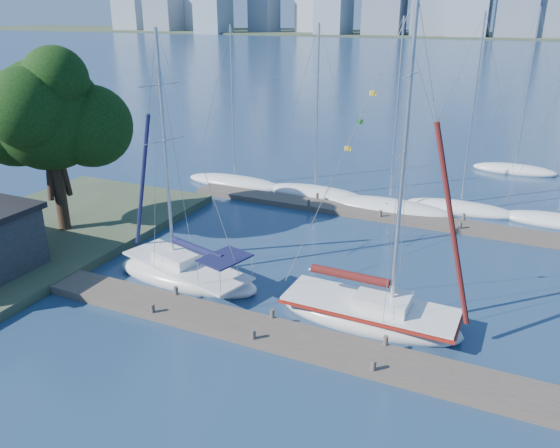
% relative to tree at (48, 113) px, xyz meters
% --- Properties ---
extents(ground, '(700.00, 700.00, 0.00)m').
position_rel_tree_xyz_m(ground, '(15.74, -4.81, -7.50)').
color(ground, '#172849').
rests_on(ground, ground).
extents(near_dock, '(26.00, 2.00, 0.40)m').
position_rel_tree_xyz_m(near_dock, '(15.74, -4.81, -7.30)').
color(near_dock, '#4A4036').
rests_on(near_dock, ground).
extents(far_dock, '(30.00, 1.80, 0.36)m').
position_rel_tree_xyz_m(far_dock, '(17.74, 11.19, -7.32)').
color(far_dock, '#4A4036').
rests_on(far_dock, ground).
extents(shore, '(12.00, 22.00, 0.50)m').
position_rel_tree_xyz_m(shore, '(-1.26, -1.81, -7.25)').
color(shore, '#38472D').
rests_on(shore, ground).
extents(far_shore, '(800.00, 100.00, 1.50)m').
position_rel_tree_xyz_m(far_shore, '(15.74, 315.19, -7.50)').
color(far_shore, '#38472D').
rests_on(far_shore, ground).
extents(tree, '(8.51, 7.76, 11.19)m').
position_rel_tree_xyz_m(tree, '(0.00, 0.00, 0.00)').
color(tree, '#302215').
rests_on(tree, ground).
extents(sailboat_navy, '(8.37, 4.65, 12.73)m').
position_rel_tree_xyz_m(sailboat_navy, '(9.96, -1.91, -6.48)').
color(sailboat_navy, white).
rests_on(sailboat_navy, ground).
extents(sailboat_maroon, '(8.17, 2.82, 13.96)m').
position_rel_tree_xyz_m(sailboat_maroon, '(19.51, -1.91, -6.37)').
color(sailboat_maroon, white).
rests_on(sailboat_maroon, ground).
extents(bg_boat_0, '(8.56, 4.14, 12.28)m').
position_rel_tree_xyz_m(bg_boat_0, '(4.27, 13.46, -7.25)').
color(bg_boat_0, white).
rests_on(bg_boat_0, ground).
extents(bg_boat_1, '(8.09, 4.29, 12.44)m').
position_rel_tree_xyz_m(bg_boat_1, '(10.98, 13.53, -7.25)').
color(bg_boat_1, white).
rests_on(bg_boat_1, ground).
extents(bg_boat_2, '(9.03, 4.89, 12.95)m').
position_rel_tree_xyz_m(bg_boat_2, '(16.79, 12.59, -7.22)').
color(bg_boat_2, white).
rests_on(bg_boat_2, ground).
extents(bg_boat_3, '(7.65, 2.94, 13.17)m').
position_rel_tree_xyz_m(bg_boat_3, '(21.23, 14.59, -7.25)').
color(bg_boat_3, white).
rests_on(bg_boat_3, ground).
extents(bg_boat_4, '(7.11, 4.40, 13.22)m').
position_rel_tree_xyz_m(bg_boat_4, '(27.19, 14.63, -7.25)').
color(bg_boat_4, white).
rests_on(bg_boat_4, ground).
extents(bg_boat_7, '(7.05, 4.31, 13.46)m').
position_rel_tree_xyz_m(bg_boat_7, '(24.12, 26.56, -7.24)').
color(bg_boat_7, white).
rests_on(bg_boat_7, ground).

